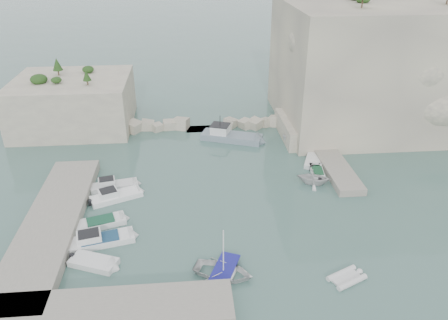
{
  "coord_description": "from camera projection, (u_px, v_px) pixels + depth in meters",
  "views": [
    {
      "loc": [
        -3.77,
        -36.29,
        24.74
      ],
      "look_at": [
        0.0,
        6.0,
        3.0
      ],
      "focal_mm": 35.0,
      "sensor_mm": 36.0,
      "label": 1
    }
  ],
  "objects": [
    {
      "name": "ground",
      "position": [
        229.0,
        214.0,
        43.75
      ],
      "size": [
        400.0,
        400.0,
        0.0
      ],
      "primitive_type": "plane",
      "color": "#486C64",
      "rests_on": "ground"
    },
    {
      "name": "cliff_east",
      "position": [
        374.0,
        65.0,
        62.08
      ],
      "size": [
        26.0,
        22.0,
        17.0
      ],
      "primitive_type": "cube",
      "color": "beige",
      "rests_on": "ground"
    },
    {
      "name": "cliff_terrace",
      "position": [
        310.0,
        128.0,
        60.16
      ],
      "size": [
        8.0,
        10.0,
        2.5
      ],
      "primitive_type": "cube",
      "color": "beige",
      "rests_on": "ground"
    },
    {
      "name": "outcrop_west",
      "position": [
        74.0,
        103.0,
        62.73
      ],
      "size": [
        16.0,
        14.0,
        7.0
      ],
      "primitive_type": "cube",
      "color": "beige",
      "rests_on": "ground"
    },
    {
      "name": "quay_west",
      "position": [
        52.0,
        224.0,
        41.26
      ],
      "size": [
        5.0,
        24.0,
        1.1
      ],
      "primitive_type": "cube",
      "color": "#9E9689",
      "rests_on": "ground"
    },
    {
      "name": "quay_south",
      "position": [
        109.0,
        311.0,
        31.62
      ],
      "size": [
        18.0,
        4.0,
        1.1
      ],
      "primitive_type": "cube",
      "color": "#9E9689",
      "rests_on": "ground"
    },
    {
      "name": "ledge_east",
      "position": [
        331.0,
        160.0,
        53.5
      ],
      "size": [
        3.0,
        16.0,
        0.8
      ],
      "primitive_type": "cube",
      "color": "#9E9689",
      "rests_on": "ground"
    },
    {
      "name": "breakwater",
      "position": [
        207.0,
        124.0,
        62.85
      ],
      "size": [
        28.0,
        3.0,
        1.4
      ],
      "primitive_type": "cube",
      "color": "beige",
      "rests_on": "ground"
    },
    {
      "name": "motorboat_a",
      "position": [
        115.0,
        188.0,
        48.24
      ],
      "size": [
        5.77,
        2.73,
        1.4
      ],
      "primitive_type": null,
      "rotation": [
        0.0,
        0.0,
        0.2
      ],
      "color": "silver",
      "rests_on": "ground"
    },
    {
      "name": "motorboat_b",
      "position": [
        117.0,
        199.0,
        46.26
      ],
      "size": [
        6.11,
        4.05,
        1.4
      ],
      "primitive_type": null,
      "rotation": [
        0.0,
        0.0,
        0.4
      ],
      "color": "white",
      "rests_on": "ground"
    },
    {
      "name": "motorboat_c",
      "position": [
        101.0,
        225.0,
        42.05
      ],
      "size": [
        5.4,
        3.26,
        0.7
      ],
      "primitive_type": null,
      "rotation": [
        0.0,
        0.0,
        0.3
      ],
      "color": "silver",
      "rests_on": "ground"
    },
    {
      "name": "motorboat_d",
      "position": [
        101.0,
        243.0,
        39.56
      ],
      "size": [
        6.9,
        3.46,
        1.4
      ],
      "primitive_type": null,
      "rotation": [
        0.0,
        0.0,
        0.24
      ],
      "color": "white",
      "rests_on": "ground"
    },
    {
      "name": "motorboat_e",
      "position": [
        94.0,
        265.0,
        36.92
      ],
      "size": [
        4.77,
        3.33,
        0.7
      ],
      "primitive_type": null,
      "rotation": [
        0.0,
        0.0,
        -0.39
      ],
      "color": "silver",
      "rests_on": "ground"
    },
    {
      "name": "rowboat",
      "position": [
        223.0,
        275.0,
        35.79
      ],
      "size": [
        5.95,
        5.19,
        1.03
      ],
      "primitive_type": "imported",
      "rotation": [
        0.0,
        0.0,
        1.17
      ],
      "color": "silver",
      "rests_on": "ground"
    },
    {
      "name": "inflatable_dinghy",
      "position": [
        346.0,
        279.0,
        35.35
      ],
      "size": [
        3.56,
        2.76,
        0.44
      ],
      "primitive_type": null,
      "rotation": [
        0.0,
        0.0,
        0.44
      ],
      "color": "silver",
      "rests_on": "ground"
    },
    {
      "name": "tender_east_a",
      "position": [
        313.0,
        184.0,
        49.04
      ],
      "size": [
        4.49,
        4.17,
        1.93
      ],
      "primitive_type": "imported",
      "rotation": [
        0.0,
        0.0,
        1.24
      ],
      "color": "silver",
      "rests_on": "ground"
    },
    {
      "name": "tender_east_b",
      "position": [
        317.0,
        175.0,
        50.94
      ],
      "size": [
        1.99,
        4.37,
        0.7
      ],
      "primitive_type": null,
      "rotation": [
        0.0,
        0.0,
        1.44
      ],
      "color": "silver",
      "rests_on": "ground"
    },
    {
      "name": "tender_east_c",
      "position": [
        314.0,
        161.0,
        54.07
      ],
      "size": [
        3.77,
        5.87,
        0.7
      ],
      "primitive_type": null,
      "rotation": [
        0.0,
        0.0,
        1.19
      ],
      "color": "silver",
      "rests_on": "ground"
    },
    {
      "name": "tender_east_d",
      "position": [
        300.0,
        145.0,
        58.24
      ],
      "size": [
        4.97,
        2.63,
        1.82
      ],
      "primitive_type": "imported",
      "rotation": [
        0.0,
        0.0,
        1.38
      ],
      "color": "silver",
      "rests_on": "ground"
    },
    {
      "name": "work_boat",
      "position": [
        232.0,
        140.0,
        59.65
      ],
      "size": [
        9.35,
        5.64,
        2.2
      ],
      "primitive_type": null,
      "rotation": [
        0.0,
        0.0,
        -0.36
      ],
      "color": "slate",
      "rests_on": "ground"
    },
    {
      "name": "rowboat_mast",
      "position": [
        223.0,
        250.0,
        34.59
      ],
      "size": [
        0.1,
        0.1,
        4.2
      ],
      "primitive_type": "cylinder",
      "color": "white",
      "rests_on": "rowboat"
    }
  ]
}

